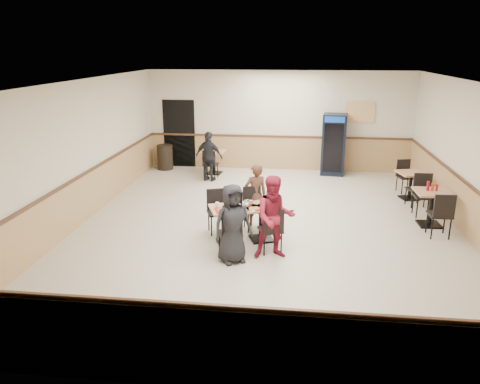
# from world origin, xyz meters

# --- Properties ---
(ground) EXTENTS (10.00, 10.00, 0.00)m
(ground) POSITION_xyz_m (0.00, 0.00, 0.00)
(ground) COLOR beige
(ground) RESTS_ON ground
(room_shell) EXTENTS (10.00, 10.00, 10.00)m
(room_shell) POSITION_xyz_m (1.78, 2.55, 0.58)
(room_shell) COLOR silver
(room_shell) RESTS_ON ground
(main_table) EXTENTS (1.48, 1.09, 0.72)m
(main_table) POSITION_xyz_m (-0.39, -0.81, 0.48)
(main_table) COLOR black
(main_table) RESTS_ON ground
(main_chairs) EXTENTS (1.65, 1.88, 0.91)m
(main_chairs) POSITION_xyz_m (-0.43, -0.83, 0.45)
(main_chairs) COLOR black
(main_chairs) RESTS_ON ground
(diner_woman_left) EXTENTS (0.83, 0.74, 1.42)m
(diner_woman_left) POSITION_xyz_m (-0.51, -1.72, 0.71)
(diner_woman_left) COLOR black
(diner_woman_left) RESTS_ON ground
(diner_woman_right) EXTENTS (0.84, 0.72, 1.52)m
(diner_woman_right) POSITION_xyz_m (0.21, -1.46, 0.76)
(diner_woman_right) COLOR maroon
(diner_woman_right) RESTS_ON ground
(diner_man_opposite) EXTENTS (0.58, 0.50, 1.34)m
(diner_man_opposite) POSITION_xyz_m (-0.27, 0.10, 0.67)
(diner_man_opposite) COLOR #4E3121
(diner_man_opposite) RESTS_ON ground
(lone_diner) EXTENTS (0.89, 0.57, 1.40)m
(lone_diner) POSITION_xyz_m (-1.87, 3.41, 0.70)
(lone_diner) COLOR black
(lone_diner) RESTS_ON ground
(tabletop_clutter) EXTENTS (1.19, 0.89, 0.12)m
(tabletop_clutter) POSITION_xyz_m (-0.34, -0.84, 0.74)
(tabletop_clutter) COLOR #B31A0B
(tabletop_clutter) RESTS_ON main_table
(side_table_near) EXTENTS (0.73, 0.73, 0.76)m
(side_table_near) POSITION_xyz_m (3.42, 0.51, 0.50)
(side_table_near) COLOR black
(side_table_near) RESTS_ON ground
(side_table_near_chair_south) EXTENTS (0.46, 0.46, 0.96)m
(side_table_near_chair_south) POSITION_xyz_m (3.42, -0.10, 0.48)
(side_table_near_chair_south) COLOR black
(side_table_near_chair_south) RESTS_ON ground
(side_table_near_chair_north) EXTENTS (0.46, 0.46, 0.96)m
(side_table_near_chair_north) POSITION_xyz_m (3.42, 1.11, 0.48)
(side_table_near_chair_north) COLOR black
(side_table_near_chair_north) RESTS_ON ground
(side_table_far) EXTENTS (0.78, 0.78, 0.69)m
(side_table_far) POSITION_xyz_m (3.41, 2.36, 0.46)
(side_table_far) COLOR black
(side_table_far) RESTS_ON ground
(side_table_far_chair_south) EXTENTS (0.49, 0.49, 0.87)m
(side_table_far_chair_south) POSITION_xyz_m (3.41, 1.81, 0.43)
(side_table_far_chair_south) COLOR black
(side_table_far_chair_south) RESTS_ON ground
(side_table_far_chair_north) EXTENTS (0.49, 0.49, 0.87)m
(side_table_far_chair_north) POSITION_xyz_m (3.41, 2.91, 0.43)
(side_table_far_chair_north) COLOR black
(side_table_far_chair_north) RESTS_ON ground
(condiment_caddy) EXTENTS (0.23, 0.06, 0.20)m
(condiment_caddy) POSITION_xyz_m (3.39, 0.56, 0.85)
(condiment_caddy) COLOR #A10B18
(condiment_caddy) RESTS_ON side_table_near
(back_table) EXTENTS (0.72, 0.72, 0.70)m
(back_table) POSITION_xyz_m (-1.87, 4.20, 0.46)
(back_table) COLOR black
(back_table) RESTS_ON ground
(back_table_chair_lone) EXTENTS (0.45, 0.45, 0.89)m
(back_table_chair_lone) POSITION_xyz_m (-1.87, 3.64, 0.44)
(back_table_chair_lone) COLOR black
(back_table_chair_lone) RESTS_ON ground
(pepsi_cooler) EXTENTS (0.75, 0.76, 1.79)m
(pepsi_cooler) POSITION_xyz_m (1.66, 4.59, 0.90)
(pepsi_cooler) COLOR black
(pepsi_cooler) RESTS_ON ground
(trash_bin) EXTENTS (0.48, 0.48, 0.76)m
(trash_bin) POSITION_xyz_m (-3.47, 4.55, 0.38)
(trash_bin) COLOR black
(trash_bin) RESTS_ON ground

